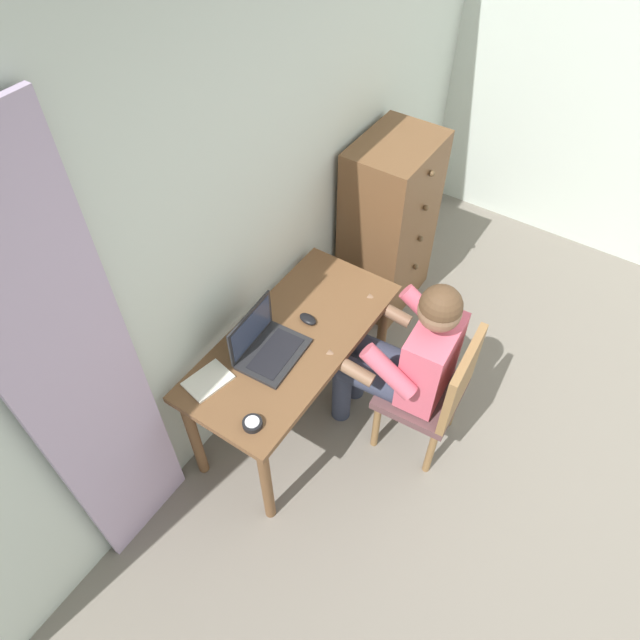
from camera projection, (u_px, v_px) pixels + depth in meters
ground_plane at (629, 543)px, 2.90m from camera, size 5.72×5.72×0.00m
wall_back at (265, 196)px, 2.77m from camera, size 4.80×0.05×2.50m
curtain_panel at (87, 393)px, 2.17m from camera, size 0.49×0.03×2.23m
desk at (293, 351)px, 2.95m from camera, size 1.25×0.58×0.72m
dresser at (389, 226)px, 3.64m from camera, size 0.59×0.46×1.19m
chair at (435, 391)px, 2.94m from camera, size 0.44×0.43×0.86m
person_seated at (407, 355)px, 2.87m from camera, size 0.55×0.60×1.18m
laptop at (266, 345)px, 2.77m from camera, size 0.35×0.27×0.24m
computer_mouse at (308, 319)px, 2.93m from camera, size 0.07×0.11×0.03m
desk_clock at (252, 423)px, 2.52m from camera, size 0.09×0.09×0.03m
notebook_pad at (208, 381)px, 2.68m from camera, size 0.24×0.19×0.01m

